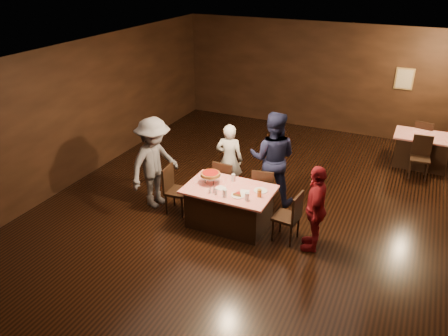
{
  "coord_description": "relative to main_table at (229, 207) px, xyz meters",
  "views": [
    {
      "loc": [
        2.66,
        -7.1,
        4.57
      ],
      "look_at": [
        -0.42,
        -0.47,
        1.0
      ],
      "focal_mm": 35.0,
      "sensor_mm": 36.0,
      "label": 1
    }
  ],
  "objects": [
    {
      "name": "room",
      "position": [
        0.18,
        0.78,
        1.75
      ],
      "size": [
        10.0,
        10.04,
        3.02
      ],
      "color": "black",
      "rests_on": "ground"
    },
    {
      "name": "main_table",
      "position": [
        0.0,
        0.0,
        0.0
      ],
      "size": [
        1.6,
        1.0,
        0.77
      ],
      "primitive_type": "cube",
      "color": "red",
      "rests_on": "ground"
    },
    {
      "name": "back_table",
      "position": [
        3.09,
        4.3,
        0.0
      ],
      "size": [
        1.3,
        0.9,
        0.77
      ],
      "primitive_type": "cube",
      "color": "#A40D0A",
      "rests_on": "ground"
    },
    {
      "name": "chair_far_left",
      "position": [
        -0.4,
        0.75,
        0.09
      ],
      "size": [
        0.42,
        0.42,
        0.95
      ],
      "primitive_type": "cube",
      "rotation": [
        0.0,
        0.0,
        3.13
      ],
      "color": "black",
      "rests_on": "ground"
    },
    {
      "name": "chair_far_right",
      "position": [
        0.4,
        0.75,
        0.09
      ],
      "size": [
        0.49,
        0.49,
        0.95
      ],
      "primitive_type": "cube",
      "rotation": [
        0.0,
        0.0,
        3.32
      ],
      "color": "black",
      "rests_on": "ground"
    },
    {
      "name": "chair_end_left",
      "position": [
        -1.1,
        0.0,
        0.09
      ],
      "size": [
        0.45,
        0.45,
        0.95
      ],
      "primitive_type": "cube",
      "rotation": [
        0.0,
        0.0,
        1.64
      ],
      "color": "black",
      "rests_on": "ground"
    },
    {
      "name": "chair_end_right",
      "position": [
        1.1,
        0.0,
        0.09
      ],
      "size": [
        0.46,
        0.46,
        0.95
      ],
      "primitive_type": "cube",
      "rotation": [
        0.0,
        0.0,
        -1.68
      ],
      "color": "black",
      "rests_on": "ground"
    },
    {
      "name": "chair_back_near",
      "position": [
        3.09,
        3.6,
        0.09
      ],
      "size": [
        0.45,
        0.45,
        0.95
      ],
      "primitive_type": "cube",
      "rotation": [
        0.0,
        0.0,
        0.07
      ],
      "color": "black",
      "rests_on": "ground"
    },
    {
      "name": "chair_back_far",
      "position": [
        3.09,
        4.9,
        0.09
      ],
      "size": [
        0.49,
        0.49,
        0.95
      ],
      "primitive_type": "cube",
      "rotation": [
        0.0,
        0.0,
        2.96
      ],
      "color": "black",
      "rests_on": "ground"
    },
    {
      "name": "diner_white_jacket",
      "position": [
        -0.51,
        1.14,
        0.39
      ],
      "size": [
        0.62,
        0.47,
        1.54
      ],
      "primitive_type": "imported",
      "rotation": [
        0.0,
        0.0,
        3.33
      ],
      "color": "silver",
      "rests_on": "ground"
    },
    {
      "name": "diner_navy_hoodie",
      "position": [
        0.41,
        1.17,
        0.58
      ],
      "size": [
        1.05,
        0.88,
        1.93
      ],
      "primitive_type": "imported",
      "rotation": [
        0.0,
        0.0,
        3.32
      ],
      "color": "black",
      "rests_on": "ground"
    },
    {
      "name": "diner_grey_knit",
      "position": [
        -1.63,
        0.07,
        0.54
      ],
      "size": [
        0.91,
        1.31,
        1.85
      ],
      "primitive_type": "imported",
      "rotation": [
        0.0,
        0.0,
        1.37
      ],
      "color": "#5E5E63",
      "rests_on": "ground"
    },
    {
      "name": "diner_red_shirt",
      "position": [
        1.59,
        -0.03,
        0.39
      ],
      "size": [
        0.54,
        0.97,
        1.56
      ],
      "primitive_type": "imported",
      "rotation": [
        0.0,
        0.0,
        -1.39
      ],
      "color": "maroon",
      "rests_on": "ground"
    },
    {
      "name": "pizza_stand",
      "position": [
        -0.4,
        0.05,
        0.57
      ],
      "size": [
        0.38,
        0.38,
        0.22
      ],
      "color": "black",
      "rests_on": "main_table"
    },
    {
      "name": "plate_with_slice",
      "position": [
        0.25,
        -0.18,
        0.41
      ],
      "size": [
        0.25,
        0.25,
        0.06
      ],
      "color": "white",
      "rests_on": "main_table"
    },
    {
      "name": "plate_empty",
      "position": [
        0.55,
        0.15,
        0.39
      ],
      "size": [
        0.25,
        0.25,
        0.01
      ],
      "primitive_type": "cylinder",
      "color": "white",
      "rests_on": "main_table"
    },
    {
      "name": "glass_front_left",
      "position": [
        0.05,
        -0.3,
        0.46
      ],
      "size": [
        0.08,
        0.08,
        0.14
      ],
      "primitive_type": "cylinder",
      "color": "silver",
      "rests_on": "main_table"
    },
    {
      "name": "glass_front_right",
      "position": [
        0.45,
        -0.25,
        0.46
      ],
      "size": [
        0.08,
        0.08,
        0.14
      ],
      "primitive_type": "cylinder",
      "color": "silver",
      "rests_on": "main_table"
    },
    {
      "name": "glass_amber",
      "position": [
        0.6,
        -0.05,
        0.46
      ],
      "size": [
        0.08,
        0.08,
        0.14
      ],
      "primitive_type": "cylinder",
      "color": "#BF7F26",
      "rests_on": "main_table"
    },
    {
      "name": "glass_back",
      "position": [
        -0.05,
        0.3,
        0.46
      ],
      "size": [
        0.08,
        0.08,
        0.14
      ],
      "primitive_type": "cylinder",
      "color": "silver",
      "rests_on": "main_table"
    },
    {
      "name": "condiments",
      "position": [
        -0.18,
        -0.28,
        0.43
      ],
      "size": [
        0.17,
        0.1,
        0.09
      ],
      "color": "silver",
      "rests_on": "main_table"
    },
    {
      "name": "napkin_center",
      "position": [
        0.3,
        0.0,
        0.39
      ],
      "size": [
        0.19,
        0.19,
        0.01
      ],
      "primitive_type": "cube",
      "rotation": [
        0.0,
        0.0,
        0.21
      ],
      "color": "white",
      "rests_on": "main_table"
    },
    {
      "name": "napkin_left",
      "position": [
        -0.15,
        -0.05,
        0.39
      ],
      "size": [
        0.21,
        0.21,
        0.01
      ],
      "primitive_type": "cube",
      "rotation": [
        0.0,
        0.0,
        -0.35
      ],
      "color": "white",
      "rests_on": "main_table"
    }
  ]
}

